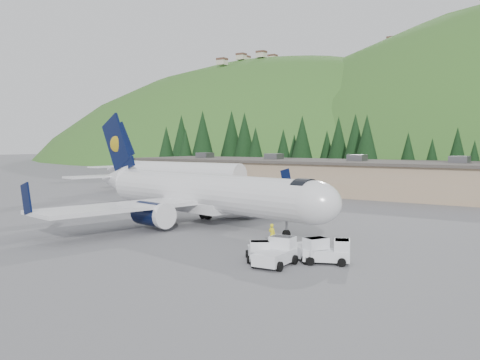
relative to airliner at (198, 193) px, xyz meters
name	(u,v)px	position (x,y,z in m)	size (l,w,h in m)	color
ground	(205,225)	(0.99, -0.19, -3.05)	(600.00, 600.00, 0.00)	slate
airliner	(198,193)	(0.00, 0.00, 0.00)	(34.34, 32.42, 11.43)	white
second_airliner	(167,172)	(-23.93, 21.81, 0.28)	(27.50, 11.00, 10.05)	white
baggage_tug_a	(331,253)	(18.19, -8.64, -2.33)	(3.36, 2.71, 1.61)	white
baggage_tug_b	(309,250)	(16.63, -8.69, -2.29)	(3.53, 2.94, 1.68)	white
baggage_tug_c	(277,253)	(15.53, -11.06, -2.25)	(2.21, 3.43, 1.77)	white
terminal_building	(327,176)	(-4.02, 37.81, -0.42)	(71.00, 17.00, 6.10)	tan
baggage_tug_d	(259,251)	(13.92, -10.70, -2.39)	(2.76, 3.05, 1.48)	white
ramp_worker	(272,234)	(11.78, -5.48, -2.20)	(0.62, 0.41, 1.70)	yellow
tree_line	(354,144)	(-9.33, 61.47, 4.67)	(113.52, 18.53, 14.53)	black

